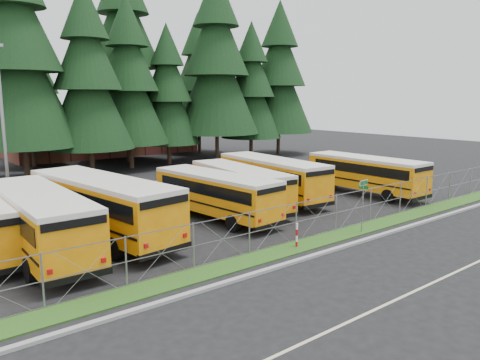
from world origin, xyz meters
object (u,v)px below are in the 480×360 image
(bus_1, at_px, (37,223))
(striped_bollard, at_px, (297,235))
(bus_6, at_px, (269,179))
(street_sign, at_px, (363,195))
(light_standard, at_px, (3,123))
(bus_5, at_px, (237,188))
(bus_4, at_px, (212,196))
(bus_2, at_px, (98,208))
(bus_east, at_px, (361,175))

(bus_1, xyz_separation_m, striped_bollard, (9.86, -6.58, -0.89))
(bus_6, bearing_deg, street_sign, -95.74)
(street_sign, distance_m, light_standard, 21.40)
(bus_5, distance_m, light_standard, 14.67)
(bus_6, height_order, light_standard, light_standard)
(bus_1, distance_m, bus_5, 12.65)
(bus_5, relative_size, bus_6, 0.94)
(bus_1, xyz_separation_m, bus_5, (12.56, 1.44, -0.13))
(bus_1, height_order, bus_5, bus_1)
(bus_4, xyz_separation_m, bus_6, (6.08, 1.77, 0.10))
(striped_bollard, distance_m, light_standard, 18.91)
(bus_6, relative_size, street_sign, 3.94)
(bus_2, xyz_separation_m, bus_east, (19.41, -1.44, -0.18))
(bus_2, xyz_separation_m, bus_6, (12.85, 1.46, -0.12))
(bus_1, distance_m, bus_east, 22.57)
(bus_east, xyz_separation_m, light_standard, (-21.65, 10.04, 4.11))
(bus_6, relative_size, light_standard, 1.09)
(bus_1, distance_m, bus_6, 16.15)
(bus_5, relative_size, striped_bollard, 8.63)
(bus_1, xyz_separation_m, bus_4, (9.92, 0.44, -0.14))
(bus_5, bearing_deg, bus_2, -168.81)
(bus_4, relative_size, street_sign, 3.67)
(bus_4, height_order, bus_east, bus_east)
(bus_1, bearing_deg, bus_6, 8.84)
(bus_6, bearing_deg, bus_2, -169.07)
(bus_4, height_order, light_standard, light_standard)
(street_sign, height_order, striped_bollard, street_sign)
(bus_4, bearing_deg, bus_2, 172.41)
(street_sign, bearing_deg, bus_5, 101.98)
(bus_1, distance_m, bus_2, 3.24)
(bus_2, height_order, light_standard, light_standard)
(bus_4, height_order, striped_bollard, bus_4)
(bus_east, bearing_deg, bus_5, 167.78)
(bus_6, height_order, bus_east, bus_6)
(street_sign, xyz_separation_m, striped_bollard, (-4.49, 0.37, -1.43))
(bus_2, height_order, bus_6, bus_2)
(bus_1, distance_m, striped_bollard, 11.89)
(bus_1, distance_m, bus_4, 9.93)
(striped_bollard, height_order, light_standard, light_standard)
(bus_6, bearing_deg, bus_4, -159.33)
(striped_bollard, xyz_separation_m, light_standard, (-8.94, 15.93, 4.90))
(bus_east, xyz_separation_m, striped_bollard, (-12.70, -5.89, -0.79))
(bus_4, bearing_deg, striped_bollard, -95.42)
(striped_bollard, bearing_deg, bus_4, 89.54)
(bus_1, bearing_deg, light_standard, 85.37)
(bus_2, bearing_deg, bus_1, -174.17)
(bus_east, distance_m, light_standard, 24.21)
(bus_1, height_order, bus_2, bus_2)
(bus_4, height_order, street_sign, street_sign)
(bus_2, xyz_separation_m, striped_bollard, (6.71, -7.33, -0.97))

